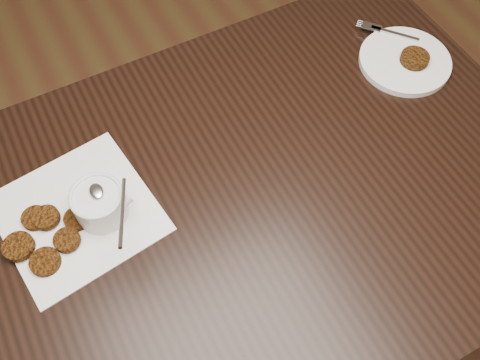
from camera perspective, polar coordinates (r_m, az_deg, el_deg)
name	(u,v)px	position (r m, az deg, el deg)	size (l,w,h in m)	color
table	(229,275)	(1.38, -1.17, -10.19)	(1.39, 0.89, 0.75)	black
napkin	(78,214)	(1.08, -17.11, -3.49)	(0.28, 0.28, 0.00)	white
sauce_ramekin	(95,195)	(1.01, -15.33, -1.56)	(0.13, 0.13, 0.14)	silver
patty_cluster	(48,234)	(1.06, -20.02, -5.51)	(0.19, 0.19, 0.02)	brown
plate_with_patty	(406,58)	(1.32, 17.43, 12.40)	(0.21, 0.21, 0.03)	white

